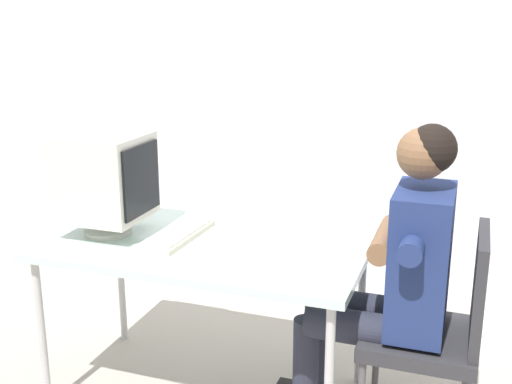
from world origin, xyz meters
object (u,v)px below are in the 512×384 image
at_px(keyboard, 178,235).
at_px(office_chair, 439,325).
at_px(crt_monitor, 105,178).
at_px(person_seated, 392,272).
at_px(desk, 205,253).

height_order(keyboard, office_chair, office_chair).
bearing_deg(crt_monitor, person_seated, 2.47).
relative_size(desk, crt_monitor, 3.09).
height_order(office_chair, person_seated, person_seated).
distance_m(desk, office_chair, 1.03).
relative_size(crt_monitor, person_seated, 0.34).
bearing_deg(crt_monitor, desk, 4.86).
height_order(keyboard, person_seated, person_seated).
xyz_separation_m(keyboard, person_seated, (0.95, 0.01, -0.05)).
relative_size(desk, office_chair, 1.53).
xyz_separation_m(desk, office_chair, (1.01, 0.02, -0.19)).
xyz_separation_m(desk, keyboard, (-0.13, 0.01, 0.07)).
distance_m(desk, keyboard, 0.15).
bearing_deg(office_chair, keyboard, -179.59).
distance_m(crt_monitor, office_chair, 1.55).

